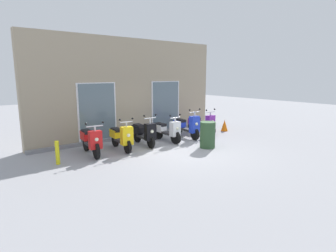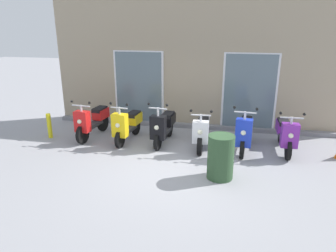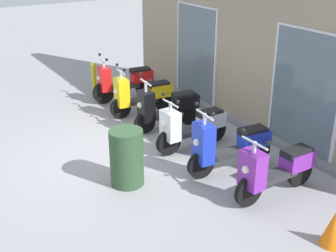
{
  "view_description": "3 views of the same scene",
  "coord_description": "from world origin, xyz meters",
  "px_view_note": "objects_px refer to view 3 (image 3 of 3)",
  "views": [
    {
      "loc": [
        -6.24,
        -6.98,
        2.62
      ],
      "look_at": [
        -0.05,
        0.64,
        0.78
      ],
      "focal_mm": 29.87,
      "sensor_mm": 36.0,
      "label": 1
    },
    {
      "loc": [
        1.14,
        -6.31,
        3.11
      ],
      "look_at": [
        -0.27,
        0.59,
        0.77
      ],
      "focal_mm": 33.45,
      "sensor_mm": 36.0,
      "label": 2
    },
    {
      "loc": [
        6.78,
        -3.09,
        3.74
      ],
      "look_at": [
        0.37,
        0.88,
        0.52
      ],
      "focal_mm": 47.76,
      "sensor_mm": 36.0,
      "label": 3
    }
  ],
  "objects_px": {
    "scooter_black": "(166,107)",
    "scooter_white": "(192,126)",
    "scooter_blue": "(229,145)",
    "traffic_cone": "(334,228)",
    "trash_bin": "(127,158)",
    "scooter_purple": "(276,168)",
    "scooter_yellow": "(141,94)",
    "curb_bollard": "(94,76)",
    "scooter_red": "(124,81)"
  },
  "relations": [
    {
      "from": "scooter_black",
      "to": "trash_bin",
      "type": "distance_m",
      "value": 2.33
    },
    {
      "from": "curb_bollard",
      "to": "scooter_yellow",
      "type": "bearing_deg",
      "value": 4.96
    },
    {
      "from": "scooter_black",
      "to": "scooter_white",
      "type": "distance_m",
      "value": 1.04
    },
    {
      "from": "curb_bollard",
      "to": "scooter_purple",
      "type": "bearing_deg",
      "value": 2.65
    },
    {
      "from": "scooter_yellow",
      "to": "curb_bollard",
      "type": "height_order",
      "value": "scooter_yellow"
    },
    {
      "from": "scooter_red",
      "to": "scooter_black",
      "type": "xyz_separation_m",
      "value": [
        2.06,
        -0.06,
        -0.0
      ]
    },
    {
      "from": "trash_bin",
      "to": "curb_bollard",
      "type": "bearing_deg",
      "value": 162.96
    },
    {
      "from": "scooter_yellow",
      "to": "traffic_cone",
      "type": "distance_m",
      "value": 5.39
    },
    {
      "from": "scooter_black",
      "to": "scooter_white",
      "type": "height_order",
      "value": "scooter_black"
    },
    {
      "from": "scooter_red",
      "to": "curb_bollard",
      "type": "relative_size",
      "value": 2.31
    },
    {
      "from": "curb_bollard",
      "to": "traffic_cone",
      "type": "xyz_separation_m",
      "value": [
        7.62,
        0.08,
        -0.09
      ]
    },
    {
      "from": "trash_bin",
      "to": "scooter_yellow",
      "type": "bearing_deg",
      "value": 147.01
    },
    {
      "from": "scooter_white",
      "to": "scooter_yellow",
      "type": "bearing_deg",
      "value": 179.45
    },
    {
      "from": "scooter_yellow",
      "to": "traffic_cone",
      "type": "bearing_deg",
      "value": -1.18
    },
    {
      "from": "scooter_blue",
      "to": "scooter_yellow",
      "type": "bearing_deg",
      "value": 179.75
    },
    {
      "from": "scooter_yellow",
      "to": "trash_bin",
      "type": "xyz_separation_m",
      "value": [
        2.57,
        -1.67,
        -0.01
      ]
    },
    {
      "from": "scooter_yellow",
      "to": "scooter_purple",
      "type": "distance_m",
      "value": 4.09
    },
    {
      "from": "scooter_red",
      "to": "scooter_white",
      "type": "distance_m",
      "value": 3.09
    },
    {
      "from": "scooter_white",
      "to": "scooter_black",
      "type": "bearing_deg",
      "value": 176.4
    },
    {
      "from": "scooter_yellow",
      "to": "trash_bin",
      "type": "relative_size",
      "value": 1.62
    },
    {
      "from": "scooter_red",
      "to": "scooter_purple",
      "type": "xyz_separation_m",
      "value": [
        5.16,
        -0.01,
        -0.01
      ]
    },
    {
      "from": "scooter_red",
      "to": "scooter_purple",
      "type": "height_order",
      "value": "scooter_red"
    },
    {
      "from": "scooter_blue",
      "to": "curb_bollard",
      "type": "bearing_deg",
      "value": -178.06
    },
    {
      "from": "trash_bin",
      "to": "scooter_purple",
      "type": "bearing_deg",
      "value": 49.13
    },
    {
      "from": "scooter_yellow",
      "to": "curb_bollard",
      "type": "distance_m",
      "value": 2.25
    },
    {
      "from": "scooter_purple",
      "to": "trash_bin",
      "type": "distance_m",
      "value": 2.33
    },
    {
      "from": "scooter_purple",
      "to": "curb_bollard",
      "type": "relative_size",
      "value": 2.27
    },
    {
      "from": "scooter_black",
      "to": "trash_bin",
      "type": "bearing_deg",
      "value": -47.3
    },
    {
      "from": "scooter_red",
      "to": "trash_bin",
      "type": "height_order",
      "value": "scooter_red"
    },
    {
      "from": "scooter_white",
      "to": "curb_bollard",
      "type": "relative_size",
      "value": 2.22
    },
    {
      "from": "scooter_red",
      "to": "curb_bollard",
      "type": "distance_m",
      "value": 1.21
    },
    {
      "from": "traffic_cone",
      "to": "trash_bin",
      "type": "xyz_separation_m",
      "value": [
        -2.82,
        -1.55,
        0.21
      ]
    },
    {
      "from": "scooter_black",
      "to": "scooter_blue",
      "type": "xyz_separation_m",
      "value": [
        2.11,
        -0.06,
        0.01
      ]
    },
    {
      "from": "scooter_red",
      "to": "scooter_yellow",
      "type": "xyz_separation_m",
      "value": [
        1.07,
        -0.11,
        -0.01
      ]
    },
    {
      "from": "scooter_black",
      "to": "scooter_blue",
      "type": "bearing_deg",
      "value": -1.61
    },
    {
      "from": "scooter_white",
      "to": "scooter_purple",
      "type": "relative_size",
      "value": 0.98
    },
    {
      "from": "scooter_red",
      "to": "curb_bollard",
      "type": "bearing_deg",
      "value": -165.57
    },
    {
      "from": "scooter_yellow",
      "to": "scooter_blue",
      "type": "xyz_separation_m",
      "value": [
        3.1,
        -0.01,
        0.01
      ]
    },
    {
      "from": "scooter_blue",
      "to": "scooter_purple",
      "type": "bearing_deg",
      "value": 6.46
    },
    {
      "from": "traffic_cone",
      "to": "trash_bin",
      "type": "relative_size",
      "value": 0.55
    },
    {
      "from": "scooter_yellow",
      "to": "traffic_cone",
      "type": "height_order",
      "value": "scooter_yellow"
    },
    {
      "from": "scooter_yellow",
      "to": "curb_bollard",
      "type": "xyz_separation_m",
      "value": [
        -2.24,
        -0.19,
        -0.13
      ]
    },
    {
      "from": "traffic_cone",
      "to": "trash_bin",
      "type": "bearing_deg",
      "value": -151.14
    },
    {
      "from": "scooter_yellow",
      "to": "traffic_cone",
      "type": "xyz_separation_m",
      "value": [
        5.39,
        -0.11,
        -0.22
      ]
    },
    {
      "from": "scooter_red",
      "to": "traffic_cone",
      "type": "relative_size",
      "value": 3.11
    },
    {
      "from": "scooter_red",
      "to": "scooter_purple",
      "type": "bearing_deg",
      "value": -0.08
    },
    {
      "from": "scooter_blue",
      "to": "traffic_cone",
      "type": "height_order",
      "value": "scooter_blue"
    },
    {
      "from": "scooter_black",
      "to": "traffic_cone",
      "type": "xyz_separation_m",
      "value": [
        4.4,
        -0.16,
        -0.22
      ]
    },
    {
      "from": "scooter_blue",
      "to": "trash_bin",
      "type": "relative_size",
      "value": 1.73
    },
    {
      "from": "scooter_blue",
      "to": "scooter_purple",
      "type": "distance_m",
      "value": 1.0
    }
  ]
}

